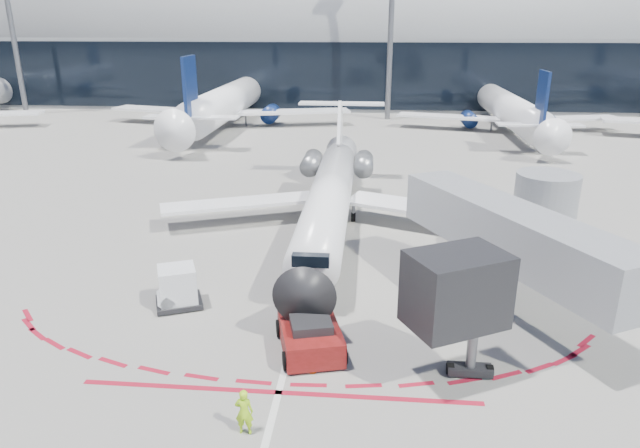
# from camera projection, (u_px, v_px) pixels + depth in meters

# --- Properties ---
(ground) EXTENTS (260.00, 260.00, 0.00)m
(ground) POSITION_uv_depth(u_px,v_px,m) (312.00, 261.00, 30.53)
(ground) COLOR slate
(ground) RESTS_ON ground
(apron_centerline) EXTENTS (0.25, 40.00, 0.01)m
(apron_centerline) POSITION_uv_depth(u_px,v_px,m) (316.00, 247.00, 32.40)
(apron_centerline) COLOR silver
(apron_centerline) RESTS_ON ground
(apron_stop_bar) EXTENTS (14.00, 0.25, 0.01)m
(apron_stop_bar) POSITION_uv_depth(u_px,v_px,m) (279.00, 392.00, 19.73)
(apron_stop_bar) COLOR maroon
(apron_stop_bar) RESTS_ON ground
(terminal_building) EXTENTS (150.00, 24.15, 24.00)m
(terminal_building) POSITION_uv_depth(u_px,v_px,m) (355.00, 46.00, 88.64)
(terminal_building) COLOR gray
(terminal_building) RESTS_ON ground
(jet_bridge) EXTENTS (10.03, 15.20, 4.90)m
(jet_bridge) POSITION_uv_depth(u_px,v_px,m) (520.00, 234.00, 25.86)
(jet_bridge) COLOR #9B9EA4
(jet_bridge) RESTS_ON ground
(light_mast_west) EXTENTS (0.70, 0.70, 25.00)m
(light_mast_west) POSITION_uv_depth(u_px,v_px,m) (10.00, 19.00, 75.18)
(light_mast_west) COLOR slate
(light_mast_west) RESTS_ON ground
(light_mast_centre) EXTENTS (0.70, 0.70, 25.00)m
(light_mast_centre) POSITION_uv_depth(u_px,v_px,m) (391.00, 18.00, 70.96)
(light_mast_centre) COLOR slate
(light_mast_centre) RESTS_ON ground
(regional_jet) EXTENTS (21.43, 26.43, 6.62)m
(regional_jet) POSITION_uv_depth(u_px,v_px,m) (330.00, 193.00, 34.85)
(regional_jet) COLOR white
(regional_jet) RESTS_ON ground
(pushback_tug) EXTENTS (3.10, 5.68, 1.45)m
(pushback_tug) POSITION_uv_depth(u_px,v_px,m) (310.00, 335.00, 22.13)
(pushback_tug) COLOR #5A0F0C
(pushback_tug) RESTS_ON ground
(ramp_worker) EXTENTS (0.58, 0.38, 1.57)m
(ramp_worker) POSITION_uv_depth(u_px,v_px,m) (244.00, 412.00, 17.55)
(ramp_worker) COLOR #ABEE19
(ramp_worker) RESTS_ON ground
(uld_container) EXTENTS (2.49, 2.32, 1.87)m
(uld_container) POSITION_uv_depth(u_px,v_px,m) (178.00, 287.00, 25.45)
(uld_container) COLOR black
(uld_container) RESTS_ON ground
(safety_cone_right) EXTENTS (0.35, 0.35, 0.48)m
(safety_cone_right) POSITION_uv_depth(u_px,v_px,m) (312.00, 365.00, 20.86)
(safety_cone_right) COLOR #E34A04
(safety_cone_right) RESTS_ON ground
(bg_airliner_1) EXTENTS (35.00, 37.06, 11.32)m
(bg_airliner_1) POSITION_uv_depth(u_px,v_px,m) (228.00, 78.00, 69.39)
(bg_airliner_1) COLOR white
(bg_airliner_1) RESTS_ON ground
(bg_airliner_2) EXTENTS (30.22, 32.00, 9.78)m
(bg_airliner_2) POSITION_uv_depth(u_px,v_px,m) (511.00, 88.00, 66.06)
(bg_airliner_2) COLOR white
(bg_airliner_2) RESTS_ON ground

